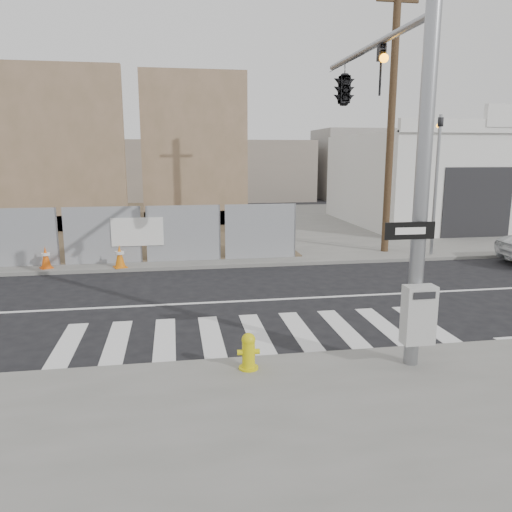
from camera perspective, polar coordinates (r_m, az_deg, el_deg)
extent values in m
plane|color=black|center=(13.53, -1.71, -5.20)|extent=(100.00, 100.00, 0.00)
cube|color=slate|center=(27.16, -5.71, 3.40)|extent=(50.00, 20.00, 0.12)
cylinder|color=gray|center=(9.08, 18.54, 9.19)|extent=(0.26, 0.26, 7.00)
cylinder|color=gray|center=(11.66, 12.99, 22.26)|extent=(0.14, 5.20, 0.14)
cube|color=#B2B2AF|center=(9.23, 18.09, -6.41)|extent=(0.55, 0.30, 1.05)
cube|color=black|center=(8.92, 17.19, 2.77)|extent=(0.90, 0.03, 0.30)
cube|color=silver|center=(8.90, 17.24, 2.75)|extent=(0.55, 0.01, 0.12)
imported|color=black|center=(11.02, 14.11, 19.95)|extent=(0.16, 0.20, 1.00)
imported|color=black|center=(13.05, 10.08, 18.75)|extent=(0.53, 2.48, 1.00)
cylinder|color=gray|center=(20.00, 19.85, 7.51)|extent=(0.12, 0.12, 5.20)
imported|color=black|center=(20.01, 20.36, 14.66)|extent=(0.16, 0.20, 1.00)
cube|color=#7A6449|center=(26.37, -21.41, 11.28)|extent=(6.00, 0.50, 8.00)
cube|color=#7A6449|center=(26.97, -20.68, 3.64)|extent=(6.00, 1.30, 0.80)
cube|color=#7A6449|center=(26.86, -6.98, 11.97)|extent=(5.50, 0.50, 8.00)
cube|color=#7A6449|center=(27.47, -6.83, 4.43)|extent=(5.50, 1.30, 0.80)
cube|color=silver|center=(30.28, 22.09, 8.13)|extent=(12.00, 10.00, 4.80)
cube|color=black|center=(25.03, 23.98, 5.59)|extent=(3.40, 0.06, 3.20)
cylinder|color=#4E3924|center=(20.13, 15.20, 14.66)|extent=(0.28, 0.28, 10.00)
cube|color=#4E3924|center=(20.81, 15.88, 26.26)|extent=(1.60, 0.10, 0.10)
cylinder|color=#D0C40B|center=(9.19, -0.86, -12.63)|extent=(0.38, 0.38, 0.04)
cylinder|color=#D0C40B|center=(9.09, -0.86, -11.21)|extent=(0.25, 0.25, 0.53)
sphere|color=#D0C40B|center=(8.98, -0.87, -9.55)|extent=(0.25, 0.25, 0.25)
cylinder|color=#D0C40B|center=(9.05, -1.76, -10.96)|extent=(0.13, 0.11, 0.10)
cylinder|color=#D0C40B|center=(9.09, 0.03, -10.85)|extent=(0.13, 0.11, 0.10)
cube|color=#DD540B|center=(18.28, -22.82, -1.23)|extent=(0.51, 0.51, 0.03)
cone|color=#DD540B|center=(18.21, -22.91, -0.14)|extent=(0.45, 0.45, 0.75)
cylinder|color=silver|center=(18.19, -22.93, 0.19)|extent=(0.29, 0.29, 0.09)
cube|color=orange|center=(17.56, -15.25, -1.21)|extent=(0.52, 0.52, 0.03)
cone|color=orange|center=(17.49, -15.31, -0.01)|extent=(0.46, 0.46, 0.78)
cylinder|color=silver|center=(17.47, -15.33, 0.35)|extent=(0.30, 0.30, 0.09)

